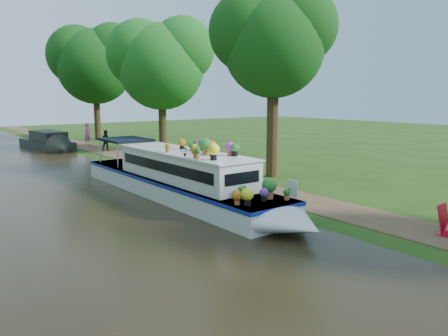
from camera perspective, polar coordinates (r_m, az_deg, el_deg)
ground at (r=17.08m, az=3.90°, el=-3.99°), size 100.00×100.00×0.00m
canal_water at (r=13.98m, az=-15.07°, el=-7.29°), size 10.00×100.00×0.02m
towpath at (r=17.87m, az=6.80°, el=-3.38°), size 2.20×100.00×0.03m
plant_boat at (r=16.73m, az=-5.21°, el=-1.31°), size 2.29×13.52×2.24m
tree_near_overhang at (r=21.59m, az=6.38°, el=16.40°), size 5.52×5.28×8.99m
tree_near_mid at (r=31.69m, az=-8.31°, el=13.81°), size 6.90×6.60×9.40m
tree_near_far at (r=41.47m, az=-16.61°, el=13.31°), size 7.59×7.26×10.30m
second_boat at (r=35.03m, az=-21.99°, el=3.16°), size 2.49×7.14×1.36m
sandwich_board at (r=14.01m, az=27.18°, el=-6.24°), size 0.55×0.46×0.87m
pedestrian_pink at (r=36.73m, az=-17.37°, el=4.25°), size 0.77×0.66×1.79m
pedestrian_dark at (r=32.66m, az=-15.09°, el=3.50°), size 0.82×0.69×1.48m
verge_plant at (r=16.82m, az=1.87°, el=-3.49°), size 0.45×0.43×0.40m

